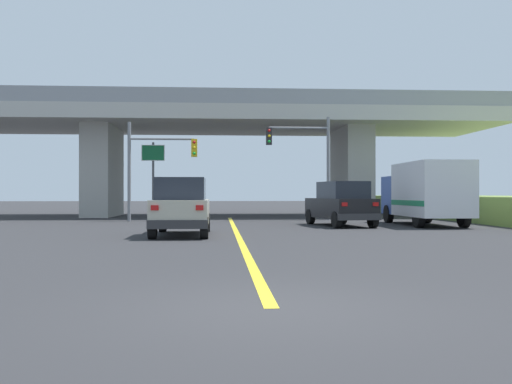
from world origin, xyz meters
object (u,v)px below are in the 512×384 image
Objects in this scene: suv_lead at (182,207)px; traffic_signal_farside at (154,159)px; suv_crossing at (341,204)px; traffic_signal_nearside at (307,153)px; highway_sign at (153,163)px; box_truck at (426,192)px.

traffic_signal_farside is at bearing 101.32° from suv_lead.
suv_lead is at bearing -149.94° from suv_crossing.
traffic_signal_nearside reaches higher than suv_lead.
traffic_signal_nearside is 9.75m from highway_sign.
suv_lead is 0.88× the size of traffic_signal_farside.
traffic_signal_nearside is 1.25× the size of highway_sign.
traffic_signal_nearside is (-0.61, 6.09, 2.71)m from suv_crossing.
suv_crossing is 10.76m from traffic_signal_farside.
box_truck reaches higher than suv_crossing.
box_truck is (4.06, 0.30, 0.52)m from suv_crossing.
traffic_signal_nearside reaches higher than suv_crossing.
traffic_signal_nearside is at bearing 5.06° from traffic_signal_farside.
box_truck is at bearing -4.83° from suv_crossing.
box_truck is at bearing -35.17° from highway_sign.
suv_lead is at bearing -80.05° from highway_sign.
suv_crossing is (6.86, 5.59, 0.00)m from suv_lead.
traffic_signal_farside reaches higher than suv_lead.
traffic_signal_nearside is at bearing -23.05° from highway_sign.
suv_crossing is 4.10m from box_truck.
suv_lead is 13.52m from traffic_signal_nearside.
box_truck is 16.77m from highway_sign.
suv_crossing is at bearing -175.72° from box_truck.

